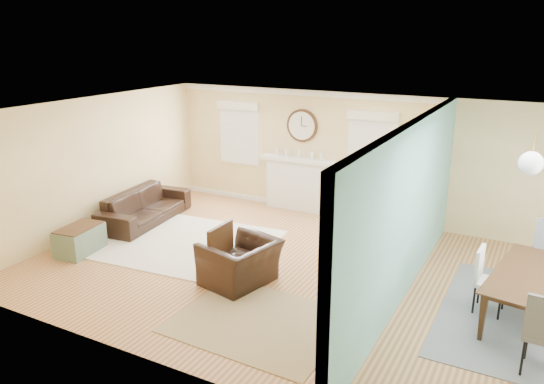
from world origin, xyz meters
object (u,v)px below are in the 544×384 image
(eames_chair, at_px, (240,263))
(green_chair, at_px, (384,218))
(sofa, at_px, (145,206))
(dining_table, at_px, (540,300))
(credenza, at_px, (408,233))

(eames_chair, relative_size, green_chair, 1.35)
(sofa, xyz_separation_m, dining_table, (7.31, -0.61, 0.02))
(sofa, distance_m, credenza, 5.26)
(green_chair, bearing_deg, credenza, 149.81)
(eames_chair, height_order, dining_table, eames_chair)
(eames_chair, xyz_separation_m, green_chair, (1.38, 2.98, 0.01))
(green_chair, xyz_separation_m, dining_table, (2.75, -2.12, -0.02))
(green_chair, height_order, dining_table, green_chair)
(sofa, relative_size, eames_chair, 2.06)
(sofa, distance_m, dining_table, 7.34)
(sofa, xyz_separation_m, credenza, (5.19, 0.86, 0.08))
(sofa, bearing_deg, eames_chair, -121.11)
(sofa, bearing_deg, green_chair, -77.97)
(eames_chair, bearing_deg, dining_table, 114.69)
(eames_chair, distance_m, green_chair, 3.29)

